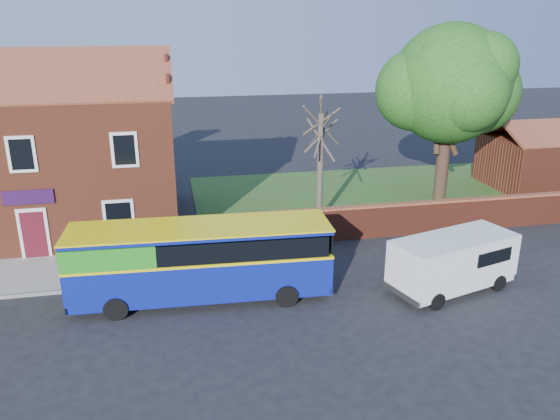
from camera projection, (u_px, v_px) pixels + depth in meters
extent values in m
plane|color=black|center=(218.00, 334.00, 17.78)|extent=(120.00, 120.00, 0.00)
cube|color=gray|center=(29.00, 275.00, 21.75)|extent=(18.00, 3.50, 0.12)
cube|color=slate|center=(18.00, 295.00, 20.13)|extent=(18.00, 0.15, 0.14)
cube|color=#426B28|center=(417.00, 193.00, 32.28)|extent=(26.00, 12.00, 0.04)
cube|color=brown|center=(46.00, 163.00, 26.03)|extent=(12.00, 8.00, 6.50)
cube|color=brown|center=(22.00, 76.00, 22.79)|extent=(12.30, 4.08, 2.16)
cube|color=brown|center=(42.00, 68.00, 26.50)|extent=(12.30, 4.08, 2.16)
cube|color=black|center=(22.00, 154.00, 21.86)|extent=(1.10, 0.06, 1.50)
cube|color=#4C0F19|center=(34.00, 236.00, 22.99)|extent=(0.95, 0.04, 2.10)
cube|color=silver|center=(34.00, 234.00, 22.99)|extent=(1.20, 0.06, 2.30)
cube|color=#290D39|center=(28.00, 197.00, 22.42)|extent=(2.00, 0.06, 0.60)
cube|color=maroon|center=(471.00, 215.00, 26.49)|extent=(22.00, 0.30, 1.50)
cube|color=brown|center=(473.00, 199.00, 26.23)|extent=(22.00, 0.38, 0.10)
cube|color=maroon|center=(555.00, 161.00, 33.51)|extent=(8.00, 5.00, 3.00)
cube|color=brown|center=(547.00, 125.00, 34.00)|extent=(8.20, 2.56, 1.24)
cube|color=navy|center=(202.00, 272.00, 19.77)|extent=(9.31, 2.73, 1.46)
cube|color=yellow|center=(201.00, 253.00, 19.53)|extent=(9.33, 2.75, 0.10)
cube|color=black|center=(200.00, 242.00, 19.38)|extent=(8.94, 2.73, 0.73)
cube|color=#269420|center=(112.00, 247.00, 18.94)|extent=(3.24, 2.48, 0.78)
cube|color=navy|center=(200.00, 229.00, 19.22)|extent=(9.31, 2.73, 0.14)
cube|color=yellow|center=(199.00, 227.00, 19.20)|extent=(9.35, 2.77, 0.06)
cylinder|color=black|center=(116.00, 308.00, 18.54)|extent=(0.84, 0.32, 0.83)
cylinder|color=black|center=(123.00, 280.00, 20.54)|extent=(0.84, 0.32, 0.83)
cylinder|color=black|center=(287.00, 295.00, 19.41)|extent=(0.84, 0.32, 0.83)
cylinder|color=black|center=(278.00, 270.00, 21.41)|extent=(0.84, 0.32, 0.83)
cube|color=white|center=(453.00, 260.00, 20.34)|extent=(5.15, 3.19, 1.83)
cube|color=black|center=(495.00, 243.00, 21.20)|extent=(0.53, 1.59, 0.72)
cube|color=black|center=(495.00, 268.00, 21.65)|extent=(0.63, 1.87, 0.23)
cylinder|color=black|center=(437.00, 301.00, 19.20)|extent=(0.67, 0.39, 0.63)
cylinder|color=black|center=(403.00, 281.00, 20.71)|extent=(0.67, 0.39, 0.63)
cylinder|color=black|center=(498.00, 283.00, 20.56)|extent=(0.67, 0.39, 0.63)
cylinder|color=black|center=(463.00, 265.00, 22.06)|extent=(0.67, 0.39, 0.63)
cylinder|color=black|center=(442.00, 167.00, 30.18)|extent=(0.70, 0.70, 4.01)
sphere|color=#3F7C26|center=(450.00, 84.00, 28.70)|extent=(6.28, 6.28, 6.28)
sphere|color=#3F7C26|center=(477.00, 92.00, 29.54)|extent=(4.53, 4.53, 4.53)
sphere|color=#3F7C26|center=(416.00, 90.00, 28.98)|extent=(4.36, 4.36, 4.36)
cylinder|color=#4C4238|center=(320.00, 169.00, 26.89)|extent=(0.31, 0.31, 5.48)
cylinder|color=#4C4238|center=(321.00, 130.00, 26.25)|extent=(0.32, 2.68, 2.15)
cylinder|color=#4C4238|center=(321.00, 134.00, 26.32)|extent=(1.40, 1.97, 1.97)
cylinder|color=#4C4238|center=(321.00, 126.00, 26.19)|extent=(2.25, 1.03, 2.19)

